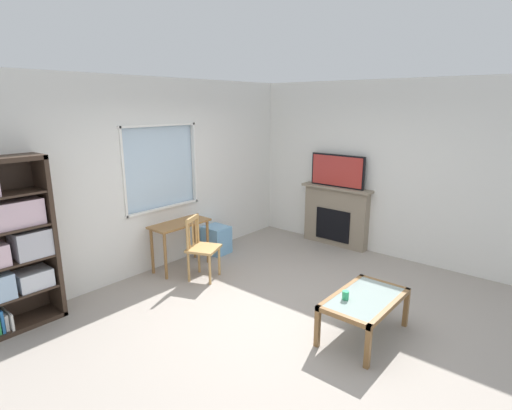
% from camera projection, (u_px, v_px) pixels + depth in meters
% --- Properties ---
extents(ground, '(6.37, 5.57, 0.02)m').
position_uv_depth(ground, '(276.00, 314.00, 4.79)').
color(ground, '#9E9389').
extents(wall_back_with_window, '(5.37, 0.15, 2.79)m').
position_uv_depth(wall_back_with_window, '(153.00, 177.00, 5.87)').
color(wall_back_with_window, silver).
rests_on(wall_back_with_window, ground).
extents(wall_right, '(0.12, 4.77, 2.79)m').
position_uv_depth(wall_right, '(380.00, 169.00, 6.48)').
color(wall_right, silver).
rests_on(wall_right, ground).
extents(bookshelf, '(0.90, 0.38, 1.90)m').
position_uv_depth(bookshelf, '(6.00, 247.00, 4.29)').
color(bookshelf, '#38281E').
rests_on(bookshelf, ground).
extents(desk_under_window, '(0.91, 0.41, 0.71)m').
position_uv_depth(desk_under_window, '(180.00, 231.00, 5.98)').
color(desk_under_window, olive).
rests_on(desk_under_window, ground).
extents(wooden_chair, '(0.54, 0.53, 0.90)m').
position_uv_depth(wooden_chair, '(201.00, 247.00, 5.65)').
color(wooden_chair, tan).
rests_on(wooden_chair, ground).
extents(plastic_drawer_unit, '(0.35, 0.40, 0.45)m').
position_uv_depth(plastic_drawer_unit, '(216.00, 240.00, 6.69)').
color(plastic_drawer_unit, '#72ADDB').
rests_on(plastic_drawer_unit, ground).
extents(fireplace, '(0.26, 1.27, 1.04)m').
position_uv_depth(fireplace, '(336.00, 216.00, 7.01)').
color(fireplace, gray).
rests_on(fireplace, ground).
extents(tv, '(0.06, 0.98, 0.55)m').
position_uv_depth(tv, '(337.00, 171.00, 6.80)').
color(tv, black).
rests_on(tv, fireplace).
extents(coffee_table, '(1.02, 0.60, 0.45)m').
position_uv_depth(coffee_table, '(365.00, 303.00, 4.24)').
color(coffee_table, '#8C9E99').
rests_on(coffee_table, ground).
extents(sippy_cup, '(0.07, 0.07, 0.09)m').
position_uv_depth(sippy_cup, '(346.00, 295.00, 4.17)').
color(sippy_cup, '#33B770').
rests_on(sippy_cup, coffee_table).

